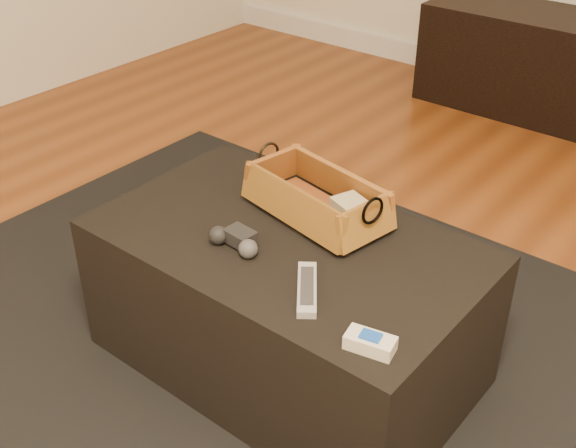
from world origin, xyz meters
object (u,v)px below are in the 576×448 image
Objects in this scene: tv_remote at (307,206)px; wicker_basket at (317,200)px; cream_gadget at (370,343)px; ottoman at (287,303)px; game_controller at (236,240)px; silver_remote at (307,289)px; media_cabinet at (553,67)px.

wicker_basket is at bearing 30.87° from tv_remote.
cream_gadget reaches higher than tv_remote.
game_controller is at bearing -121.19° from ottoman.
game_controller is at bearing 172.73° from silver_remote.
silver_remote is 1.59× the size of cream_gadget.
wicker_basket is 0.26m from game_controller.
ottoman is 0.29m from wicker_basket.
ottoman is at bearing -86.50° from media_cabinet.
ottoman is 8.95× the size of cream_gadget.
ottoman is at bearing -85.98° from wicker_basket.
game_controller is (-0.04, -0.24, -0.00)m from tv_remote.
silver_remote is (0.31, -2.33, 0.20)m from media_cabinet.
game_controller is 0.83× the size of silver_remote.
cream_gadget is at bearing -41.07° from wicker_basket.
cream_gadget is at bearing -17.66° from silver_remote.
game_controller is at bearing -94.24° from tv_remote.
cream_gadget reaches higher than silver_remote.
game_controller reaches higher than ottoman.
cream_gadget is (0.22, -0.07, 0.01)m from silver_remote.
silver_remote is at bearing -82.37° from media_cabinet.
media_cabinet reaches higher than ottoman.
game_controller is at bearing -88.41° from media_cabinet.
tv_remote reaches higher than ottoman.
media_cabinet is 6.94× the size of silver_remote.
wicker_basket is at bearing 76.62° from game_controller.
tv_remote is 0.35m from silver_remote.
media_cabinet reaches higher than silver_remote.
media_cabinet is 5.81× the size of tv_remote.
tv_remote is at bearing 104.37° from ottoman.
cream_gadget is (0.47, -0.10, -0.01)m from game_controller.
tv_remote is 0.49× the size of wicker_basket.
ottoman is (0.13, -2.18, -0.02)m from media_cabinet.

